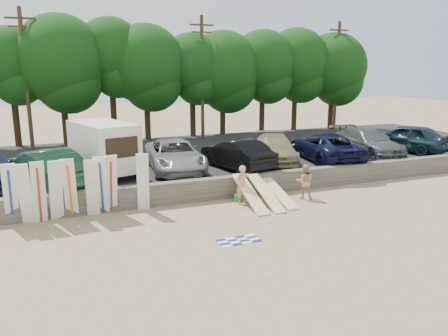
% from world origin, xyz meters
% --- Properties ---
extents(ground, '(120.00, 120.00, 0.00)m').
position_xyz_m(ground, '(0.00, 0.00, 0.00)').
color(ground, tan).
rests_on(ground, ground).
extents(seawall, '(44.00, 0.50, 1.00)m').
position_xyz_m(seawall, '(0.00, 3.00, 0.50)').
color(seawall, '#6B6356').
rests_on(seawall, ground).
extents(parking_lot, '(44.00, 14.50, 0.70)m').
position_xyz_m(parking_lot, '(0.00, 10.50, 0.35)').
color(parking_lot, '#282828').
rests_on(parking_lot, ground).
extents(treeline, '(33.60, 6.48, 8.89)m').
position_xyz_m(treeline, '(1.23, 17.40, 6.28)').
color(treeline, '#382616').
rests_on(treeline, parking_lot).
extents(utility_poles, '(25.80, 0.26, 9.00)m').
position_xyz_m(utility_poles, '(2.00, 16.00, 5.43)').
color(utility_poles, '#473321').
rests_on(utility_poles, parking_lot).
extents(box_trailer, '(3.27, 4.61, 2.67)m').
position_xyz_m(box_trailer, '(-6.45, 6.58, 2.20)').
color(box_trailer, silver).
rests_on(box_trailer, parking_lot).
extents(car_1, '(3.73, 5.61, 1.75)m').
position_xyz_m(car_1, '(-9.15, 5.41, 1.57)').
color(car_1, '#143721').
rests_on(car_1, parking_lot).
extents(car_2, '(3.11, 5.88, 1.57)m').
position_xyz_m(car_2, '(-2.88, 6.45, 1.49)').
color(car_2, gray).
rests_on(car_2, parking_lot).
extents(car_3, '(2.66, 5.14, 1.61)m').
position_xyz_m(car_3, '(0.24, 5.46, 1.51)').
color(car_3, black).
rests_on(car_3, parking_lot).
extents(car_4, '(3.66, 5.52, 1.49)m').
position_xyz_m(car_4, '(3.15, 6.58, 1.44)').
color(car_4, '#998E61').
rests_on(car_4, parking_lot).
extents(car_5, '(3.42, 6.00, 1.58)m').
position_xyz_m(car_5, '(5.98, 5.68, 1.49)').
color(car_5, black).
rests_on(car_5, parking_lot).
extents(car_6, '(2.40, 5.63, 1.62)m').
position_xyz_m(car_6, '(9.23, 5.98, 1.51)').
color(car_6, '#4A4D4F').
rests_on(car_6, parking_lot).
extents(car_7, '(3.96, 5.63, 1.78)m').
position_xyz_m(car_7, '(12.39, 6.07, 1.59)').
color(car_7, '#112530').
rests_on(car_7, parking_lot).
extents(surfboard_upright_0, '(0.59, 0.81, 2.52)m').
position_xyz_m(surfboard_upright_0, '(-10.45, 2.58, 1.26)').
color(surfboard_upright_0, white).
rests_on(surfboard_upright_0, ground).
extents(surfboard_upright_1, '(0.60, 0.84, 2.51)m').
position_xyz_m(surfboard_upright_1, '(-9.92, 2.38, 1.26)').
color(surfboard_upright_1, white).
rests_on(surfboard_upright_1, ground).
extents(surfboard_upright_2, '(0.55, 0.65, 2.55)m').
position_xyz_m(surfboard_upright_2, '(-9.44, 2.37, 1.28)').
color(surfboard_upright_2, white).
rests_on(surfboard_upright_2, ground).
extents(surfboard_upright_3, '(0.56, 0.75, 2.53)m').
position_xyz_m(surfboard_upright_3, '(-8.82, 2.46, 1.27)').
color(surfboard_upright_3, white).
rests_on(surfboard_upright_3, ground).
extents(surfboard_upright_4, '(0.59, 0.73, 2.54)m').
position_xyz_m(surfboard_upright_4, '(-8.29, 2.54, 1.27)').
color(surfboard_upright_4, white).
rests_on(surfboard_upright_4, ground).
extents(surfboard_upright_5, '(0.58, 0.88, 2.50)m').
position_xyz_m(surfboard_upright_5, '(-7.46, 2.36, 1.25)').
color(surfboard_upright_5, white).
rests_on(surfboard_upright_5, ground).
extents(surfboard_upright_6, '(0.61, 0.74, 2.54)m').
position_xyz_m(surfboard_upright_6, '(-7.07, 2.53, 1.27)').
color(surfboard_upright_6, white).
rests_on(surfboard_upright_6, ground).
extents(surfboard_upright_7, '(0.53, 0.64, 2.55)m').
position_xyz_m(surfboard_upright_7, '(-6.69, 2.55, 1.28)').
color(surfboard_upright_7, white).
rests_on(surfboard_upright_7, ground).
extents(surfboard_upright_8, '(0.59, 0.68, 2.55)m').
position_xyz_m(surfboard_upright_8, '(-5.39, 2.43, 1.28)').
color(surfboard_upright_8, white).
rests_on(surfboard_upright_8, ground).
extents(surfboard_low_0, '(0.56, 2.81, 1.18)m').
position_xyz_m(surfboard_low_0, '(-0.93, 1.32, 0.59)').
color(surfboard_low_0, '#F8DC9C').
rests_on(surfboard_low_0, ground).
extents(surfboard_low_1, '(0.56, 2.84, 1.09)m').
position_xyz_m(surfboard_low_1, '(-0.14, 1.32, 0.55)').
color(surfboard_low_1, '#F8DC9C').
rests_on(surfboard_low_1, ground).
extents(surfboard_low_2, '(0.56, 2.90, 0.89)m').
position_xyz_m(surfboard_low_2, '(0.59, 1.56, 0.44)').
color(surfboard_low_2, '#F8DC9C').
rests_on(surfboard_low_2, ground).
extents(beachgoer_a, '(0.74, 0.62, 1.75)m').
position_xyz_m(beachgoer_a, '(-1.09, 1.87, 0.88)').
color(beachgoer_a, tan).
rests_on(beachgoer_a, ground).
extents(beachgoer_b, '(0.99, 0.92, 1.63)m').
position_xyz_m(beachgoer_b, '(1.95, 1.47, 0.82)').
color(beachgoer_b, tan).
rests_on(beachgoer_b, ground).
extents(cooler, '(0.46, 0.41, 0.32)m').
position_xyz_m(cooler, '(-1.07, 2.23, 0.16)').
color(cooler, green).
rests_on(cooler, ground).
extents(gear_bag, '(0.36, 0.33, 0.22)m').
position_xyz_m(gear_bag, '(0.93, 2.24, 0.11)').
color(gear_bag, '#C35716').
rests_on(gear_bag, ground).
extents(beach_towel, '(1.54, 1.54, 0.00)m').
position_xyz_m(beach_towel, '(-2.97, -2.09, 0.01)').
color(beach_towel, white).
rests_on(beach_towel, ground).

